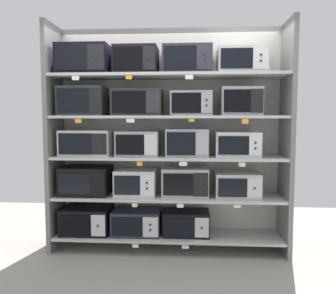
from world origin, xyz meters
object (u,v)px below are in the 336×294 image
microwave_3 (86,180)px  microwave_17 (187,60)px  microwave_6 (237,184)px  microwave_12 (138,103)px  microwave_0 (87,220)px  microwave_16 (136,61)px  microwave_10 (237,144)px  microwave_8 (139,143)px  microwave_13 (191,103)px  microwave_2 (186,223)px  microwave_7 (87,143)px  microwave_5 (185,182)px  microwave_14 (241,102)px  microwave_11 (83,101)px  microwave_9 (187,142)px  microwave_18 (241,61)px  microwave_15 (85,60)px  microwave_1 (137,222)px

microwave_3 → microwave_17: bearing=-0.0°
microwave_6 → microwave_12: size_ratio=0.89×
microwave_6 → microwave_17: (-0.56, -0.00, 1.37)m
microwave_0 → microwave_16: microwave_16 is taller
microwave_10 → microwave_16: 1.45m
microwave_8 → microwave_13: 0.74m
microwave_0 → microwave_2: size_ratio=1.06×
microwave_16 → microwave_7: bearing=-180.0°
microwave_5 → microwave_14: size_ratio=1.19×
microwave_11 → microwave_0: bearing=0.3°
microwave_2 → microwave_9: (0.01, -0.00, 0.92)m
microwave_14 → microwave_16: (-1.15, -0.00, 0.45)m
microwave_0 → microwave_6: (1.72, 0.00, 0.44)m
microwave_7 → microwave_12: bearing=-0.0°
microwave_13 → microwave_18: size_ratio=0.87×
microwave_5 → microwave_12: 1.04m
microwave_11 → microwave_13: (1.23, -0.00, -0.03)m
microwave_11 → microwave_12: size_ratio=0.92×
microwave_18 → microwave_17: bearing=-180.0°
microwave_17 → microwave_18: size_ratio=1.02×
microwave_3 → microwave_13: 1.49m
microwave_10 → microwave_0: bearing=-180.0°
microwave_10 → microwave_15: size_ratio=0.85×
microwave_7 → microwave_5: bearing=0.0°
microwave_5 → microwave_15: 1.77m
microwave_3 → microwave_12: size_ratio=1.00×
microwave_2 → microwave_11: 1.82m
microwave_2 → microwave_16: size_ratio=1.09×
microwave_13 → microwave_16: bearing=180.0°
microwave_2 → microwave_13: size_ratio=1.14×
microwave_5 → microwave_9: (0.02, -0.00, 0.45)m
microwave_17 → microwave_16: bearing=180.0°
microwave_14 → microwave_16: 1.24m
microwave_6 → microwave_8: size_ratio=1.04×
microwave_2 → microwave_18: (0.59, -0.00, 1.81)m
microwave_2 → microwave_11: (-1.18, -0.00, 1.39)m
microwave_11 → microwave_16: bearing=0.0°
microwave_8 → microwave_15: bearing=-180.0°
microwave_6 → microwave_14: 0.92m
microwave_1 → microwave_10: microwave_10 is taller
microwave_6 → microwave_18: (0.03, -0.00, 1.36)m
microwave_10 → microwave_12: bearing=-180.0°
microwave_3 → microwave_7: (0.01, -0.00, 0.43)m
microwave_1 → microwave_17: (0.57, -0.00, 1.83)m
microwave_2 → microwave_6: size_ratio=1.06×
microwave_0 → microwave_15: 1.83m
microwave_1 → microwave_16: (0.01, -0.00, 1.83)m
microwave_3 → microwave_8: (0.61, -0.00, 0.43)m
microwave_5 → microwave_0: bearing=-180.0°
microwave_2 → microwave_16: microwave_16 is taller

